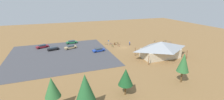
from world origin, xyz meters
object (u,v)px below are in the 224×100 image
object	(u,v)px
lot_sign	(109,42)
bicycle_white_front_row	(107,44)
bicycle_silver_by_bin	(155,41)
bicycle_purple_trailside	(170,43)
pine_center	(126,77)
bicycle_black_lone_east	(163,42)
pine_far_west	(184,63)
bicycle_purple_near_porch	(111,44)
car_blue_far_end	(99,50)
trash_bin	(115,44)
bicycle_yellow_yard_center	(117,43)
bicycle_blue_back_row	(166,41)
pine_far_east	(85,88)
bike_pavilion	(161,49)
visitor_crossing_yard	(130,43)
bicycle_green_near_sign	(113,46)
bicycle_red_lone_west	(119,46)
car_tan_end_stall	(71,47)
bicycle_teal_yard_front	(161,43)
pine_east	(52,88)
car_black_back_corner	(53,49)
bicycle_orange_edge_north	(118,44)
car_maroon_front_row	(42,46)
car_green_inner_stall	(72,42)

from	to	relation	value
lot_sign	bicycle_white_front_row	distance (m)	1.62
bicycle_silver_by_bin	bicycle_purple_trailside	xyz separation A→B (m)	(-4.72, 4.96, -0.00)
pine_center	bicycle_black_lone_east	distance (m)	46.00
pine_far_west	bicycle_purple_near_porch	distance (m)	37.05
car_blue_far_end	bicycle_white_front_row	bearing A→B (deg)	-125.90
trash_bin	bicycle_purple_trailside	distance (m)	25.11
bicycle_yellow_yard_center	trash_bin	bearing A→B (deg)	46.71
bicycle_white_front_row	bicycle_blue_back_row	size ratio (longest dim) A/B	0.79
pine_far_east	bicycle_purple_near_porch	distance (m)	43.45
bicycle_silver_by_bin	bicycle_yellow_yard_center	distance (m)	18.15
bike_pavilion	visitor_crossing_yard	distance (m)	17.45
pine_far_east	bicycle_green_near_sign	size ratio (longest dim) A/B	4.17
bicycle_red_lone_west	car_tan_end_stall	distance (m)	19.80
bicycle_purple_trailside	pine_far_west	bearing A→B (deg)	54.88
bicycle_black_lone_east	bicycle_purple_near_porch	bearing A→B (deg)	-12.44
trash_bin	bicycle_teal_yard_front	bearing A→B (deg)	164.13
trash_bin	bicycle_purple_near_porch	size ratio (longest dim) A/B	0.61
pine_east	bicycle_purple_near_porch	distance (m)	44.31
bicycle_white_front_row	visitor_crossing_yard	world-z (taller)	visitor_crossing_yard
pine_east	car_black_back_corner	world-z (taller)	pine_east
pine_far_west	lot_sign	bearing A→B (deg)	-80.61
pine_east	pine_far_east	bearing A→B (deg)	158.87
pine_east	car_tan_end_stall	bearing A→B (deg)	-100.72
bicycle_black_lone_east	car_tan_end_stall	world-z (taller)	car_tan_end_stall
bicycle_teal_yard_front	visitor_crossing_yard	size ratio (longest dim) A/B	0.91
pine_far_west	bicycle_orange_edge_north	bearing A→B (deg)	-86.85
bicycle_purple_near_porch	bicycle_white_front_row	xyz separation A→B (m)	(1.66, -1.32, -0.05)
bike_pavilion	car_black_back_corner	xyz separation A→B (m)	(34.44, -21.05, -2.49)
bicycle_white_front_row	car_blue_far_end	xyz separation A→B (m)	(5.99, 8.27, 0.37)
bicycle_blue_back_row	car_maroon_front_row	bearing A→B (deg)	-9.89
bicycle_silver_by_bin	car_blue_far_end	xyz separation A→B (m)	(28.54, 4.99, 0.34)
pine_far_east	bicycle_purple_near_porch	xyz separation A→B (m)	(-18.90, -38.88, -4.40)
pine_far_west	bicycle_black_lone_east	world-z (taller)	pine_far_west
trash_bin	bicycle_teal_yard_front	distance (m)	20.92
pine_far_west	car_tan_end_stall	xyz separation A→B (m)	(22.15, -36.79, -4.36)
bicycle_yellow_yard_center	car_green_inner_stall	xyz separation A→B (m)	(19.01, -6.69, 0.39)
bicycle_white_front_row	car_tan_end_stall	bearing A→B (deg)	3.53
bicycle_teal_yard_front	car_tan_end_stall	world-z (taller)	car_tan_end_stall
bicycle_red_lone_west	bicycle_white_front_row	bearing A→B (deg)	-51.55
car_maroon_front_row	bicycle_black_lone_east	bearing A→B (deg)	168.39
pine_far_east	car_blue_far_end	world-z (taller)	pine_far_east
bicycle_orange_edge_north	car_black_back_corner	xyz separation A→B (m)	(26.81, -1.73, 0.29)
pine_far_west	bicycle_green_near_sign	world-z (taller)	pine_far_west
pine_far_east	bicycle_black_lone_east	bearing A→B (deg)	-141.35
bicycle_purple_near_porch	bicycle_blue_back_row	world-z (taller)	bicycle_blue_back_row
car_blue_far_end	bicycle_purple_near_porch	bearing A→B (deg)	-137.75
trash_bin	car_tan_end_stall	bearing A→B (deg)	-2.69
pine_center	bicycle_silver_by_bin	distance (m)	46.59
bicycle_white_front_row	bicycle_black_lone_east	bearing A→B (deg)	165.49
bicycle_purple_trailside	car_black_back_corner	distance (m)	50.12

